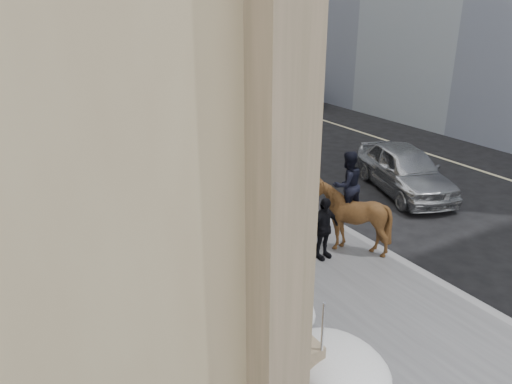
# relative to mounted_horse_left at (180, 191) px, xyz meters

# --- Properties ---
(ground) EXTENTS (140.00, 140.00, 0.00)m
(ground) POSITION_rel_mounted_horse_left_xyz_m (1.19, -5.11, -1.14)
(ground) COLOR black
(ground) RESTS_ON ground
(sidewalk) EXTENTS (5.00, 80.00, 0.12)m
(sidewalk) POSITION_rel_mounted_horse_left_xyz_m (1.19, 4.89, -1.08)
(sidewalk) COLOR #48484A
(sidewalk) RESTS_ON ground
(curb) EXTENTS (0.24, 80.00, 0.12)m
(curb) POSITION_rel_mounted_horse_left_xyz_m (3.81, 4.89, -1.08)
(curb) COLOR slate
(curb) RESTS_ON ground
(lane_line) EXTENTS (0.15, 70.00, 0.01)m
(lane_line) POSITION_rel_mounted_horse_left_xyz_m (11.69, 4.89, -1.13)
(lane_line) COLOR #BFB78C
(lane_line) RESTS_ON ground
(far_podium) EXTENTS (2.00, 80.00, 4.00)m
(far_podium) POSITION_rel_mounted_horse_left_xyz_m (16.69, 4.89, 0.86)
(far_podium) COLOR #6F6348
(far_podium) RESTS_ON ground
(streetlight_mid) EXTENTS (1.71, 0.24, 8.00)m
(streetlight_mid) POSITION_rel_mounted_horse_left_xyz_m (3.93, 8.89, 3.44)
(streetlight_mid) COLOR #2D2D30
(streetlight_mid) RESTS_ON ground
(streetlight_far) EXTENTS (1.71, 0.24, 8.00)m
(streetlight_far) POSITION_rel_mounted_horse_left_xyz_m (3.93, 28.89, 3.44)
(streetlight_far) COLOR #2D2D30
(streetlight_far) RESTS_ON ground
(traffic_signal) EXTENTS (4.10, 0.22, 6.00)m
(traffic_signal) POSITION_rel_mounted_horse_left_xyz_m (3.26, 16.89, 2.87)
(traffic_signal) COLOR #2D2D30
(traffic_signal) RESTS_ON ground
(snow_bank) EXTENTS (1.70, 18.10, 0.76)m
(snow_bank) POSITION_rel_mounted_horse_left_xyz_m (-0.23, 3.00, -0.67)
(snow_bank) COLOR silver
(snow_bank) RESTS_ON sidewalk
(mounted_horse_left) EXTENTS (1.24, 2.32, 2.61)m
(mounted_horse_left) POSITION_rel_mounted_horse_left_xyz_m (0.00, 0.00, 0.00)
(mounted_horse_left) COLOR #4C2A16
(mounted_horse_left) RESTS_ON sidewalk
(mounted_horse_right) EXTENTS (1.59, 1.76, 2.59)m
(mounted_horse_right) POSITION_rel_mounted_horse_left_xyz_m (3.01, -3.59, 0.05)
(mounted_horse_right) COLOR #3C2511
(mounted_horse_right) RESTS_ON sidewalk
(pedestrian) EXTENTS (0.96, 0.46, 1.60)m
(pedestrian) POSITION_rel_mounted_horse_left_xyz_m (2.20, -3.61, -0.22)
(pedestrian) COLOR black
(pedestrian) RESTS_ON sidewalk
(car_silver) EXTENTS (3.31, 5.01, 1.59)m
(car_silver) POSITION_rel_mounted_horse_left_xyz_m (7.54, -1.25, -0.34)
(car_silver) COLOR #9EA0A5
(car_silver) RESTS_ON ground
(car_grey) EXTENTS (3.07, 4.71, 1.27)m
(car_grey) POSITION_rel_mounted_horse_left_xyz_m (13.54, 12.93, -0.50)
(car_grey) COLOR slate
(car_grey) RESTS_ON ground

